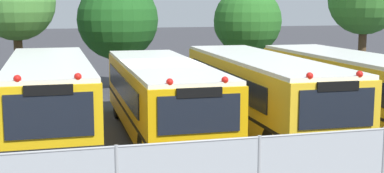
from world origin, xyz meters
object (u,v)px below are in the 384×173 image
school_bus_4 (356,86)px  tree_3 (245,22)px  school_bus_1 (50,97)px  school_bus_3 (260,90)px  tree_1 (14,3)px  school_bus_2 (162,95)px  tree_2 (118,20)px

school_bus_4 → tree_3: 10.37m
school_bus_1 → school_bus_3: school_bus_1 is taller
school_bus_3 → tree_1: tree_1 is taller
tree_1 → tree_3: tree_1 is taller
school_bus_4 → school_bus_2: bearing=-2.3°
tree_2 → tree_1: bearing=-154.0°
school_bus_4 → school_bus_1: bearing=-1.4°
school_bus_1 → tree_1: (-1.39, 7.98, 2.91)m
school_bus_1 → tree_3: bearing=-135.5°
school_bus_3 → tree_2: tree_2 is taller
school_bus_4 → tree_2: size_ratio=1.98×
school_bus_2 → school_bus_3: (3.47, -0.08, 0.05)m
tree_2 → tree_3: tree_2 is taller
school_bus_2 → tree_3: 12.15m
school_bus_1 → school_bus_2: 3.61m
school_bus_2 → school_bus_3: 3.47m
tree_1 → school_bus_4: bearing=-33.7°
school_bus_3 → tree_3: (3.14, 10.06, 1.98)m
school_bus_1 → school_bus_3: (7.08, -0.01, -0.04)m
school_bus_2 → tree_1: 9.84m
school_bus_4 → tree_1: (-12.14, 8.09, 2.97)m
school_bus_4 → tree_2: tree_2 is taller
school_bus_1 → school_bus_3: 7.08m
tree_1 → tree_2: tree_1 is taller
school_bus_4 → tree_1: bearing=-34.5°
school_bus_1 → tree_2: bearing=-108.6°
school_bus_1 → school_bus_2: bearing=-179.0°
school_bus_4 → tree_3: size_ratio=2.11×
tree_3 → tree_2: bearing=177.3°
school_bus_1 → tree_2: tree_2 is taller
school_bus_1 → tree_1: bearing=-80.1°
school_bus_3 → tree_3: bearing=-106.3°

